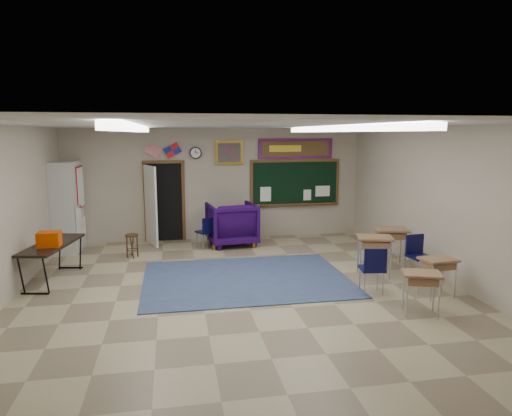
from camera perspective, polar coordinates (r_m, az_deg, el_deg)
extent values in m
plane|color=tan|center=(8.40, -1.75, -10.61)|extent=(9.00, 9.00, 0.00)
cube|color=#B0A38F|center=(12.44, -4.95, 2.99)|extent=(8.00, 0.04, 3.00)
cube|color=#B0A38F|center=(3.77, 8.86, -11.96)|extent=(8.00, 0.04, 3.00)
cube|color=#B0A38F|center=(9.47, 22.86, 0.31)|extent=(0.04, 9.00, 3.00)
cube|color=white|center=(7.90, -1.86, 10.31)|extent=(8.00, 9.00, 0.04)
cube|color=#38496B|center=(9.17, -1.27, -8.80)|extent=(4.00, 3.00, 0.02)
cube|color=black|center=(12.43, -11.36, 0.75)|extent=(0.95, 0.04, 2.10)
cube|color=silver|center=(12.01, -13.03, 0.29)|extent=(0.35, 0.86, 2.05)
cube|color=brown|center=(12.81, 4.92, 3.17)|extent=(2.55, 0.05, 1.30)
cube|color=black|center=(12.79, 4.93, 3.17)|extent=(2.40, 0.03, 1.15)
cube|color=brown|center=(12.83, 4.95, 0.48)|extent=(2.40, 0.12, 0.04)
cube|color=red|center=(12.74, 4.98, 7.42)|extent=(2.10, 0.04, 0.55)
cube|color=brown|center=(12.73, 4.99, 7.42)|extent=(1.90, 0.03, 0.40)
cube|color=olive|center=(12.38, -3.37, 6.93)|extent=(0.75, 0.05, 0.65)
cube|color=#A51466|center=(12.37, -3.36, 6.92)|extent=(0.62, 0.03, 0.52)
cylinder|color=black|center=(12.30, -7.56, 6.85)|extent=(0.32, 0.05, 0.32)
cylinder|color=white|center=(12.29, -7.56, 6.84)|extent=(0.26, 0.02, 0.26)
cube|color=#B8B8B3|center=(12.06, -22.49, 0.20)|extent=(0.55, 1.25, 2.20)
imported|color=#1E053A|center=(11.81, -3.06, -1.99)|extent=(1.30, 1.33, 1.10)
cube|color=#926744|center=(9.45, 14.62, -3.60)|extent=(0.80, 0.69, 0.05)
cube|color=brown|center=(9.47, 14.60, -4.28)|extent=(0.69, 0.58, 0.14)
cube|color=#926744|center=(10.30, 16.51, -2.60)|extent=(0.78, 0.65, 0.05)
cube|color=brown|center=(10.33, 16.48, -3.23)|extent=(0.68, 0.55, 0.14)
cube|color=#926744|center=(7.72, 20.02, -7.72)|extent=(0.69, 0.60, 0.04)
cube|color=brown|center=(7.75, 19.98, -8.40)|extent=(0.59, 0.51, 0.12)
cube|color=#926744|center=(8.64, 21.84, -5.99)|extent=(0.62, 0.49, 0.04)
cube|color=brown|center=(8.66, 21.80, -6.61)|extent=(0.54, 0.42, 0.12)
cube|color=black|center=(9.74, -24.14, -4.21)|extent=(0.93, 1.89, 0.05)
cube|color=#DE3C03|center=(9.46, -24.44, -3.57)|extent=(0.40, 0.30, 0.28)
cylinder|color=#432314|center=(10.99, -15.27, -3.31)|extent=(0.31, 0.31, 0.04)
torus|color=#432314|center=(11.07, -15.19, -5.04)|extent=(0.25, 0.25, 0.02)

